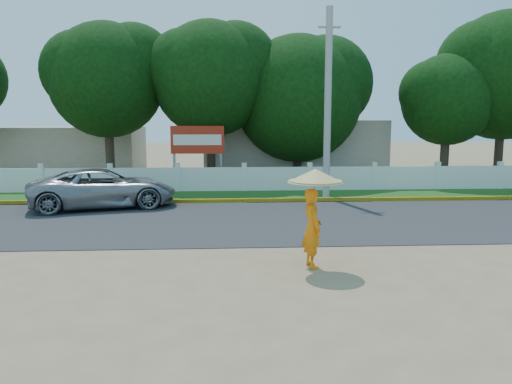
% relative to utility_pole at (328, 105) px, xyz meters
% --- Properties ---
extents(ground, '(120.00, 120.00, 0.00)m').
position_rel_utility_pole_xyz_m(ground, '(-3.32, -8.92, -3.83)').
color(ground, '#9E8460').
rests_on(ground, ground).
extents(road, '(60.00, 7.00, 0.02)m').
position_rel_utility_pole_xyz_m(road, '(-3.32, -4.42, -3.82)').
color(road, '#38383A').
rests_on(road, ground).
extents(grass_verge, '(60.00, 3.50, 0.03)m').
position_rel_utility_pole_xyz_m(grass_verge, '(-3.32, 0.83, -3.82)').
color(grass_verge, '#2D601E').
rests_on(grass_verge, ground).
extents(curb, '(40.00, 0.18, 0.16)m').
position_rel_utility_pole_xyz_m(curb, '(-3.32, -0.87, -3.75)').
color(curb, yellow).
rests_on(curb, ground).
extents(fence, '(40.00, 0.10, 1.10)m').
position_rel_utility_pole_xyz_m(fence, '(-3.32, 2.28, -3.28)').
color(fence, silver).
rests_on(fence, ground).
extents(building_near, '(10.00, 6.00, 3.20)m').
position_rel_utility_pole_xyz_m(building_near, '(-0.32, 9.08, -2.23)').
color(building_near, '#B7AD99').
rests_on(building_near, ground).
extents(building_far, '(8.00, 5.00, 2.80)m').
position_rel_utility_pole_xyz_m(building_far, '(-13.32, 10.08, -2.43)').
color(building_far, '#B7AD99').
rests_on(building_far, ground).
extents(utility_pole, '(0.28, 0.28, 7.66)m').
position_rel_utility_pole_xyz_m(utility_pole, '(0.00, 0.00, 0.00)').
color(utility_pole, '#9C9C99').
rests_on(utility_pole, ground).
extents(vehicle, '(5.69, 3.71, 1.46)m').
position_rel_utility_pole_xyz_m(vehicle, '(-8.66, -1.69, -3.10)').
color(vehicle, gray).
rests_on(vehicle, ground).
extents(monk_with_parasol, '(1.20, 1.20, 2.19)m').
position_rel_utility_pole_xyz_m(monk_with_parasol, '(-2.22, -9.61, -2.41)').
color(monk_with_parasol, orange).
rests_on(monk_with_parasol, ground).
extents(billboard, '(2.50, 0.13, 2.95)m').
position_rel_utility_pole_xyz_m(billboard, '(-5.47, 3.38, -1.69)').
color(billboard, gray).
rests_on(billboard, ground).
extents(tree_row, '(40.55, 7.32, 8.74)m').
position_rel_utility_pole_xyz_m(tree_row, '(0.78, 5.29, 1.00)').
color(tree_row, '#473828').
rests_on(tree_row, ground).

